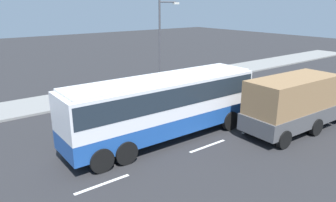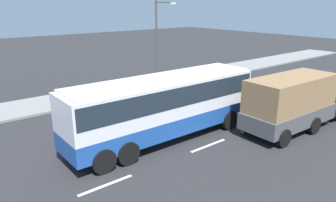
{
  "view_description": "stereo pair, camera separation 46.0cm",
  "coord_description": "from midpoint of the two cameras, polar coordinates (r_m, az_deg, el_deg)",
  "views": [
    {
      "loc": [
        -7.57,
        -13.26,
        6.98
      ],
      "look_at": [
        2.38,
        -0.28,
        1.92
      ],
      "focal_mm": 33.98,
      "sensor_mm": 36.0,
      "label": 1
    },
    {
      "loc": [
        -7.93,
        -12.97,
        6.98
      ],
      "look_at": [
        2.38,
        -0.28,
        1.92
      ],
      "focal_mm": 33.98,
      "sensor_mm": 36.0,
      "label": 2
    }
  ],
  "objects": [
    {
      "name": "lane_centreline",
      "position": [
        15.51,
        3.72,
        -9.58
      ],
      "size": [
        33.86,
        0.16,
        0.01
      ],
      "color": "white",
      "rests_on": "ground_plane"
    },
    {
      "name": "sidewalk_curb",
      "position": [
        24.73,
        -17.67,
        0.13
      ],
      "size": [
        80.0,
        4.0,
        0.15
      ],
      "primitive_type": "cube",
      "color": "gray",
      "rests_on": "ground_plane"
    },
    {
      "name": "street_lamp",
      "position": [
        25.96,
        -0.6,
        11.08
      ],
      "size": [
        1.97,
        0.24,
        7.05
      ],
      "color": "#47474C",
      "rests_on": "sidewalk_curb"
    },
    {
      "name": "cargo_truck",
      "position": [
        19.52,
        23.29,
        0.03
      ],
      "size": [
        8.01,
        2.81,
        3.15
      ],
      "rotation": [
        0.0,
        0.0,
        -0.04
      ],
      "color": "navy",
      "rests_on": "ground_plane"
    },
    {
      "name": "coach_bus",
      "position": [
        16.41,
        0.07,
        -0.13
      ],
      "size": [
        10.82,
        2.78,
        3.38
      ],
      "rotation": [
        0.0,
        0.0,
        -0.01
      ],
      "color": "#1E4C9E",
      "rests_on": "ground_plane"
    },
    {
      "name": "ground_plane",
      "position": [
        16.76,
        -6.32,
        -7.55
      ],
      "size": [
        120.0,
        120.0,
        0.0
      ],
      "primitive_type": "plane",
      "color": "#28282B"
    },
    {
      "name": "car_white_minivan",
      "position": [
        22.69,
        17.88,
        0.48
      ],
      "size": [
        4.67,
        2.02,
        1.47
      ],
      "rotation": [
        0.0,
        0.0,
        0.02
      ],
      "color": "white",
      "rests_on": "ground_plane"
    }
  ]
}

